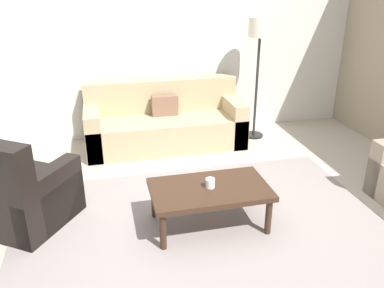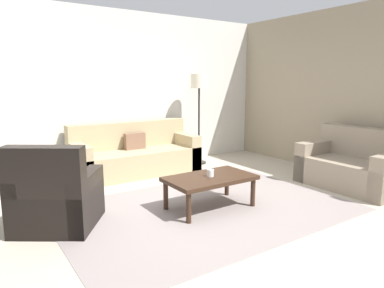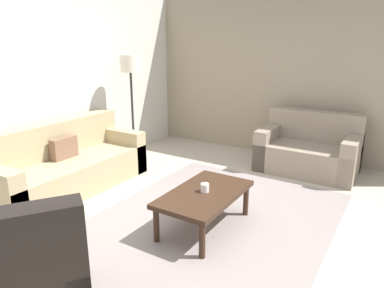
{
  "view_description": "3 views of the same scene",
  "coord_description": "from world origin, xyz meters",
  "px_view_note": "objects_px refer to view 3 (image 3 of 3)",
  "views": [
    {
      "loc": [
        -0.84,
        -3.1,
        2.22
      ],
      "look_at": [
        -0.01,
        0.38,
        0.7
      ],
      "focal_mm": 37.22,
      "sensor_mm": 36.0,
      "label": 1
    },
    {
      "loc": [
        -2.44,
        -3.33,
        1.58
      ],
      "look_at": [
        -0.01,
        0.29,
        0.79
      ],
      "focal_mm": 32.41,
      "sensor_mm": 36.0,
      "label": 2
    },
    {
      "loc": [
        -2.85,
        -1.65,
        1.92
      ],
      "look_at": [
        0.17,
        0.23,
        0.87
      ],
      "focal_mm": 32.95,
      "sensor_mm": 36.0,
      "label": 3
    }
  ],
  "objects_px": {
    "coffee_table": "(205,196)",
    "armchair_leather": "(27,280)",
    "couch_main": "(65,167)",
    "lamp_standing": "(131,75)",
    "couch_loveseat": "(309,151)",
    "cup": "(205,188)"
  },
  "relations": [
    {
      "from": "couch_main",
      "to": "couch_loveseat",
      "type": "distance_m",
      "value": 3.56
    },
    {
      "from": "couch_loveseat",
      "to": "lamp_standing",
      "type": "distance_m",
      "value": 2.98
    },
    {
      "from": "couch_main",
      "to": "cup",
      "type": "bearing_deg",
      "value": -87.92
    },
    {
      "from": "cup",
      "to": "lamp_standing",
      "type": "relative_size",
      "value": 0.05
    },
    {
      "from": "cup",
      "to": "lamp_standing",
      "type": "distance_m",
      "value": 2.6
    },
    {
      "from": "couch_main",
      "to": "coffee_table",
      "type": "height_order",
      "value": "couch_main"
    },
    {
      "from": "couch_loveseat",
      "to": "coffee_table",
      "type": "distance_m",
      "value": 2.43
    },
    {
      "from": "couch_loveseat",
      "to": "coffee_table",
      "type": "height_order",
      "value": "couch_loveseat"
    },
    {
      "from": "lamp_standing",
      "to": "coffee_table",
      "type": "bearing_deg",
      "value": -121.57
    },
    {
      "from": "couch_main",
      "to": "armchair_leather",
      "type": "relative_size",
      "value": 1.93
    },
    {
      "from": "couch_main",
      "to": "lamp_standing",
      "type": "distance_m",
      "value": 1.74
    },
    {
      "from": "armchair_leather",
      "to": "cup",
      "type": "bearing_deg",
      "value": -13.58
    },
    {
      "from": "coffee_table",
      "to": "cup",
      "type": "bearing_deg",
      "value": -38.03
    },
    {
      "from": "couch_main",
      "to": "couch_loveseat",
      "type": "height_order",
      "value": "same"
    },
    {
      "from": "couch_main",
      "to": "cup",
      "type": "relative_size",
      "value": 24.14
    },
    {
      "from": "coffee_table",
      "to": "armchair_leather",
      "type": "bearing_deg",
      "value": 166.46
    },
    {
      "from": "couch_main",
      "to": "couch_loveseat",
      "type": "relative_size",
      "value": 1.52
    },
    {
      "from": "couch_loveseat",
      "to": "couch_main",
      "type": "bearing_deg",
      "value": 133.47
    },
    {
      "from": "coffee_table",
      "to": "couch_loveseat",
      "type": "bearing_deg",
      "value": -11.34
    },
    {
      "from": "couch_main",
      "to": "cup",
      "type": "height_order",
      "value": "couch_main"
    },
    {
      "from": "couch_main",
      "to": "lamp_standing",
      "type": "relative_size",
      "value": 1.25
    },
    {
      "from": "armchair_leather",
      "to": "couch_loveseat",
      "type": "bearing_deg",
      "value": -12.28
    }
  ]
}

